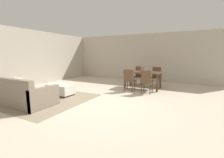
{
  "coord_description": "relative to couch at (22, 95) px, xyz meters",
  "views": [
    {
      "loc": [
        2.49,
        -3.93,
        1.52
      ],
      "look_at": [
        -0.26,
        1.36,
        0.57
      ],
      "focal_mm": 24.64,
      "sensor_mm": 36.0,
      "label": 1
    }
  ],
  "objects": [
    {
      "name": "dining_chair_far_left",
      "position": [
        2.26,
        4.64,
        0.23
      ],
      "size": [
        0.41,
        0.41,
        0.92
      ],
      "color": "#513823",
      "rests_on": "ground_plane"
    },
    {
      "name": "wall_left",
      "position": [
        -2.4,
        1.63,
        1.06
      ],
      "size": [
        0.12,
        11.0,
        2.7
      ],
      "primitive_type": "cube",
      "color": "#BCB2A0",
      "rests_on": "ground_plane"
    },
    {
      "name": "dining_chair_near_left",
      "position": [
        2.31,
        3.13,
        0.23
      ],
      "size": [
        0.41,
        0.41,
        0.92
      ],
      "color": "#513823",
      "rests_on": "ground_plane"
    },
    {
      "name": "couch",
      "position": [
        0.0,
        0.0,
        0.0
      ],
      "size": [
        2.05,
        0.97,
        0.86
      ],
      "color": "gray",
      "rests_on": "ground_plane"
    },
    {
      "name": "vase_centerpiece",
      "position": [
        2.64,
        3.84,
        0.58
      ],
      "size": [
        0.11,
        0.11,
        0.21
      ],
      "primitive_type": "cylinder",
      "color": "#B26659",
      "rests_on": "dining_table"
    },
    {
      "name": "dining_chair_far_right",
      "position": [
        3.1,
        4.68,
        0.23
      ],
      "size": [
        0.41,
        0.41,
        0.92
      ],
      "color": "#513823",
      "rests_on": "ground_plane"
    },
    {
      "name": "area_rug",
      "position": [
        0.13,
        0.69,
        -0.28
      ],
      "size": [
        3.0,
        2.8,
        0.01
      ],
      "primitive_type": "cube",
      "color": "gray",
      "rests_on": "ground_plane"
    },
    {
      "name": "ottoman_table",
      "position": [
        0.25,
        1.33,
        -0.05
      ],
      "size": [
        0.99,
        0.57,
        0.41
      ],
      "color": "silver",
      "rests_on": "ground_plane"
    },
    {
      "name": "dining_chair_near_right",
      "position": [
        3.07,
        3.06,
        0.23
      ],
      "size": [
        0.41,
        0.41,
        0.92
      ],
      "color": "#513823",
      "rests_on": "ground_plane"
    },
    {
      "name": "wall_back",
      "position": [
        2.1,
        6.13,
        1.06
      ],
      "size": [
        9.0,
        0.12,
        2.7
      ],
      "primitive_type": "cube",
      "color": "#BCB2A0",
      "rests_on": "ground_plane"
    },
    {
      "name": "dining_table",
      "position": [
        2.68,
        3.88,
        0.37
      ],
      "size": [
        1.55,
        0.86,
        0.76
      ],
      "color": "#513823",
      "rests_on": "ground_plane"
    },
    {
      "name": "ground_plane",
      "position": [
        2.1,
        1.13,
        -0.29
      ],
      "size": [
        10.8,
        10.8,
        0.0
      ],
      "primitive_type": "plane",
      "color": "beige"
    }
  ]
}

